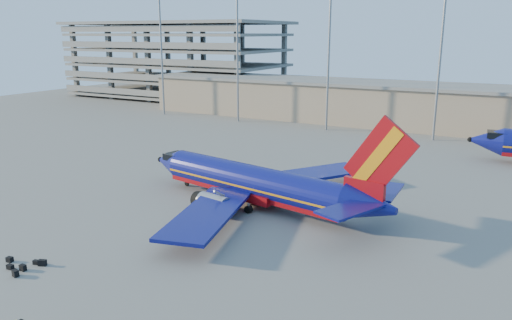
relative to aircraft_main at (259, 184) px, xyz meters
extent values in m
plane|color=slate|center=(-4.51, -1.01, -2.44)|extent=(220.00, 220.00, 0.00)
cube|color=gray|center=(5.49, 56.99, 1.56)|extent=(120.00, 15.00, 8.00)
cube|color=slate|center=(5.49, 56.99, 5.76)|extent=(122.00, 16.00, 0.60)
cube|color=slate|center=(-66.51, 72.99, -1.44)|extent=(60.00, 30.00, 0.70)
cube|color=slate|center=(-66.51, 72.99, 2.76)|extent=(60.00, 30.00, 0.70)
cube|color=slate|center=(-66.51, 72.99, 6.96)|extent=(60.00, 30.00, 0.70)
cube|color=slate|center=(-66.51, 72.99, 11.16)|extent=(60.00, 30.00, 0.70)
cube|color=slate|center=(-66.51, 72.99, 15.36)|extent=(60.00, 30.00, 0.70)
cube|color=slate|center=(-66.51, 72.99, 18.56)|extent=(62.00, 32.00, 0.80)
cube|color=slate|center=(-66.51, 85.99, 8.06)|extent=(1.20, 1.20, 21.00)
cylinder|color=gray|center=(-49.51, 44.99, 11.56)|extent=(0.44, 0.44, 28.00)
cylinder|color=gray|center=(-29.51, 44.99, 11.56)|extent=(0.44, 0.44, 28.00)
cylinder|color=gray|center=(-9.51, 44.99, 11.56)|extent=(0.44, 0.44, 28.00)
cylinder|color=gray|center=(10.49, 44.99, 11.56)|extent=(0.44, 0.44, 28.00)
cylinder|color=navy|center=(-0.80, 0.14, 0.15)|extent=(23.34, 7.62, 3.56)
cube|color=maroon|center=(-0.80, 0.14, -0.76)|extent=(23.22, 6.96, 1.25)
cube|color=orange|center=(-0.80, 0.14, -0.09)|extent=(23.35, 7.66, 0.21)
cone|color=navy|center=(-14.14, 2.56, 0.15)|extent=(4.61, 4.22, 3.56)
cube|color=black|center=(-12.91, 2.34, 1.07)|extent=(2.72, 2.87, 0.77)
cone|color=navy|center=(13.02, -2.36, 0.49)|extent=(5.55, 4.39, 3.56)
cube|color=maroon|center=(12.26, -2.22, 1.79)|extent=(4.07, 1.24, 2.12)
cube|color=maroon|center=(13.58, -2.46, 5.15)|extent=(7.00, 1.56, 7.67)
cube|color=orange|center=(13.40, -2.43, 5.15)|extent=(4.69, 1.24, 6.02)
cube|color=navy|center=(13.22, 0.92, 1.02)|extent=(3.07, 6.24, 0.21)
cube|color=navy|center=(12.06, -5.51, 1.02)|extent=(5.00, 6.79, 0.21)
cube|color=navy|center=(2.13, 8.21, -0.71)|extent=(12.37, 15.02, 0.34)
cube|color=navy|center=(-0.89, -8.44, -0.71)|extent=(8.21, 15.62, 0.34)
cube|color=maroon|center=(-0.32, 0.06, -1.14)|extent=(6.35, 4.72, 0.96)
cylinder|color=gray|center=(-1.04, 5.27, -1.34)|extent=(3.77, 2.60, 2.02)
cylinder|color=gray|center=(-2.82, -4.57, -1.34)|extent=(3.77, 2.60, 2.02)
cylinder|color=gray|center=(-11.20, 2.03, -1.91)|extent=(0.27, 0.27, 1.06)
cylinder|color=black|center=(-11.20, 2.03, -2.13)|extent=(0.65, 0.35, 0.62)
cylinder|color=black|center=(1.07, 2.35, -2.04)|extent=(0.89, 0.66, 0.81)
cylinder|color=black|center=(0.18, -2.57, -2.04)|extent=(0.89, 0.66, 0.81)
cone|color=navy|center=(19.63, 33.69, 0.51)|extent=(4.93, 4.43, 4.04)
cube|color=black|center=(21.05, 33.82, 1.55)|extent=(2.86, 3.06, 0.87)
cube|color=black|center=(-11.38, -22.11, -2.23)|extent=(0.56, 0.44, 0.43)
cube|color=black|center=(-10.17, -22.93, -2.25)|extent=(0.57, 0.41, 0.39)
cube|color=black|center=(-8.70, -23.53, -2.17)|extent=(0.63, 0.50, 0.53)
cube|color=black|center=(-9.04, -22.61, -2.19)|extent=(0.54, 0.35, 0.50)
cube|color=black|center=(-8.42, -21.28, -2.19)|extent=(0.72, 0.54, 0.51)
cube|color=black|center=(-9.04, -21.35, -2.27)|extent=(0.63, 0.43, 0.35)
camera|label=1|loc=(24.65, -45.39, 15.89)|focal=35.00mm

